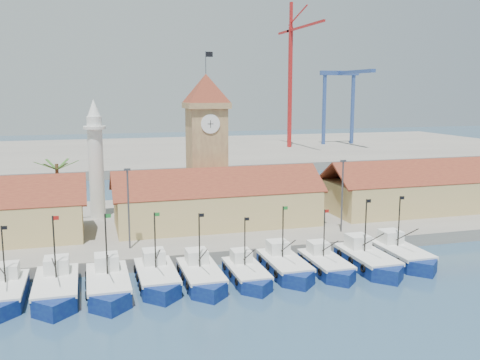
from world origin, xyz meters
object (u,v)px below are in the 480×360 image
object	(u,v)px
clock_tower	(207,141)
minaret	(96,159)
boat_0	(5,294)
boat_5	(247,275)

from	to	relation	value
clock_tower	minaret	xyz separation A→B (m)	(-15.00, 2.00, -2.23)
boat_0	boat_5	distance (m)	22.60
boat_0	clock_tower	distance (m)	34.86
minaret	clock_tower	bearing A→B (deg)	-7.61
boat_5	clock_tower	size ratio (longest dim) A/B	0.39
boat_5	minaret	bearing A→B (deg)	117.90
boat_5	clock_tower	distance (m)	26.44
boat_0	boat_5	world-z (taller)	boat_0
boat_5	clock_tower	world-z (taller)	clock_tower
boat_0	minaret	world-z (taller)	minaret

